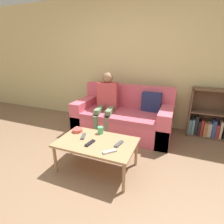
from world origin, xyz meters
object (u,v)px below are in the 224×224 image
object	(u,v)px
cup_near	(100,130)
tv_remote_2	(83,136)
person_adult	(107,99)
tv_remote_0	(119,144)
tv_remote_1	(110,151)
couch	(124,118)
snack_bowl	(77,130)
coffee_table	(97,144)
tv_remote_3	(90,143)
bookshelf	(206,119)

from	to	relation	value
cup_near	tv_remote_2	world-z (taller)	cup_near
person_adult	tv_remote_0	xyz separation A→B (m)	(0.65, -1.12, -0.24)
person_adult	tv_remote_1	world-z (taller)	person_adult
couch	snack_bowl	size ratio (longest dim) A/B	12.53
coffee_table	person_adult	distance (m)	1.24
coffee_table	cup_near	size ratio (longest dim) A/B	10.18
snack_bowl	person_adult	bearing A→B (deg)	87.70
cup_near	tv_remote_2	distance (m)	0.26
cup_near	coffee_table	bearing A→B (deg)	-77.53
coffee_table	cup_near	bearing A→B (deg)	102.47
tv_remote_3	tv_remote_0	bearing A→B (deg)	27.19
person_adult	tv_remote_2	xyz separation A→B (m)	(0.12, -1.10, -0.24)
tv_remote_0	tv_remote_3	size ratio (longest dim) A/B	1.00
tv_remote_2	snack_bowl	world-z (taller)	snack_bowl
bookshelf	coffee_table	size ratio (longest dim) A/B	0.89
tv_remote_1	snack_bowl	bearing A→B (deg)	-163.20
tv_remote_1	couch	bearing A→B (deg)	145.47
bookshelf	coffee_table	xyz separation A→B (m)	(-1.46, -1.68, 0.04)
bookshelf	person_adult	xyz separation A→B (m)	(-1.81, -0.53, 0.34)
tv_remote_3	bookshelf	bearing A→B (deg)	57.88
bookshelf	tv_remote_3	world-z (taller)	bookshelf
couch	tv_remote_0	distance (m)	1.25
coffee_table	cup_near	xyz separation A→B (m)	(-0.05, 0.23, 0.09)
coffee_table	person_adult	xyz separation A→B (m)	(-0.35, 1.15, 0.29)
cup_near	tv_remote_3	world-z (taller)	cup_near
tv_remote_3	snack_bowl	distance (m)	0.42
couch	tv_remote_2	distance (m)	1.21
cup_near	snack_bowl	xyz separation A→B (m)	(-0.34, -0.08, -0.03)
coffee_table	tv_remote_2	distance (m)	0.24
coffee_table	tv_remote_0	xyz separation A→B (m)	(0.30, 0.03, 0.05)
bookshelf	tv_remote_1	xyz separation A→B (m)	(-1.20, -1.86, 0.09)
tv_remote_3	person_adult	bearing A→B (deg)	112.11
coffee_table	couch	bearing A→B (deg)	91.45
bookshelf	tv_remote_1	distance (m)	2.21
tv_remote_0	tv_remote_2	distance (m)	0.53
bookshelf	tv_remote_1	size ratio (longest dim) A/B	5.88
tv_remote_3	snack_bowl	bearing A→B (deg)	152.85
coffee_table	tv_remote_1	bearing A→B (deg)	-33.61
coffee_table	cup_near	world-z (taller)	cup_near
tv_remote_0	tv_remote_3	world-z (taller)	same
bookshelf	cup_near	xyz separation A→B (m)	(-1.51, -1.45, 0.13)
tv_remote_0	tv_remote_1	world-z (taller)	same
tv_remote_1	tv_remote_2	size ratio (longest dim) A/B	0.89
couch	tv_remote_2	world-z (taller)	couch
cup_near	snack_bowl	distance (m)	0.35
coffee_table	tv_remote_2	world-z (taller)	tv_remote_2
bookshelf	tv_remote_2	size ratio (longest dim) A/B	5.20
coffee_table	tv_remote_3	distance (m)	0.11
tv_remote_3	snack_bowl	size ratio (longest dim) A/B	1.20
tv_remote_2	tv_remote_3	world-z (taller)	same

